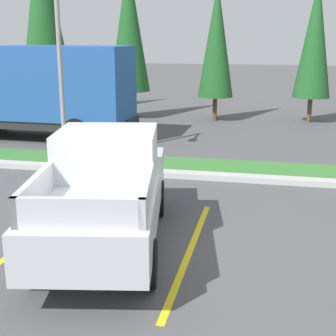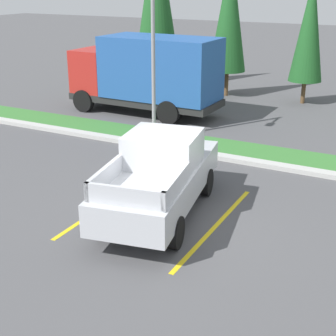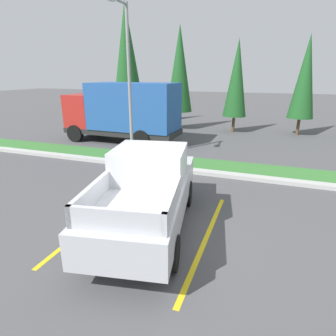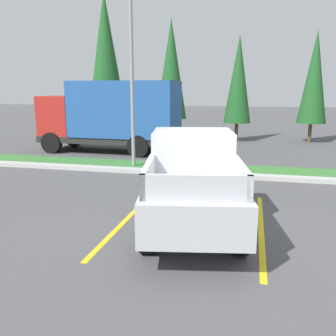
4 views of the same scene
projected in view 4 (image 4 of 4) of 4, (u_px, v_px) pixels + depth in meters
ground_plane at (216, 231)px, 7.88m from camera, size 120.00×120.00×0.00m
parking_line_near at (128, 218)px, 8.69m from camera, size 0.12×4.80×0.01m
parking_line_far at (261, 229)px, 8.00m from camera, size 0.12×4.80×0.01m
curb_strip at (230, 175)px, 12.62m from camera, size 56.00×0.40×0.15m
grass_median at (232, 170)px, 13.68m from camera, size 56.00×1.80×0.06m
pickup_truck_main at (192, 179)px, 8.17m from camera, size 2.81×5.48×2.10m
cargo_truck_distant at (113, 114)px, 17.51m from camera, size 6.85×2.61×3.40m
street_light at (130, 66)px, 13.37m from camera, size 0.24×1.49×6.65m
cypress_tree_leftmost at (106, 53)px, 22.66m from camera, size 2.32×2.32×8.94m
cypress_tree_left_inner at (171, 69)px, 21.50m from camera, size 1.84×1.84×7.09m
cypress_tree_center at (238, 79)px, 20.85m from camera, size 1.58×1.58×6.07m
cypress_tree_right_inner at (314, 78)px, 20.30m from camera, size 1.62×1.62×6.22m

